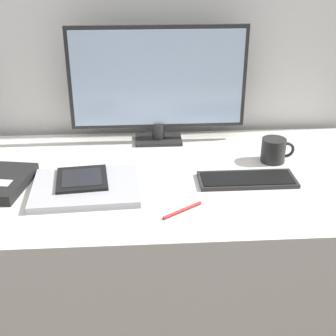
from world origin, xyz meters
name	(u,v)px	position (x,y,z in m)	size (l,w,h in m)	color
wall_back	(149,4)	(0.00, 0.58, 1.20)	(3.60, 0.05, 2.40)	silver
desk	(156,270)	(0.00, 0.15, 0.37)	(1.50, 0.74, 0.74)	silver
monitor	(158,82)	(0.02, 0.43, 0.96)	(0.62, 0.11, 0.41)	#262626
keyboard	(247,179)	(0.28, 0.09, 0.74)	(0.30, 0.12, 0.01)	#282828
laptop	(86,188)	(-0.21, 0.06, 0.75)	(0.32, 0.26, 0.02)	#A3A3A8
ereader	(82,179)	(-0.22, 0.09, 0.76)	(0.16, 0.18, 0.01)	black
coffee_mug	(274,150)	(0.40, 0.23, 0.78)	(0.11, 0.08, 0.08)	black
pen	(183,210)	(0.07, -0.08, 0.74)	(0.11, 0.08, 0.01)	maroon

